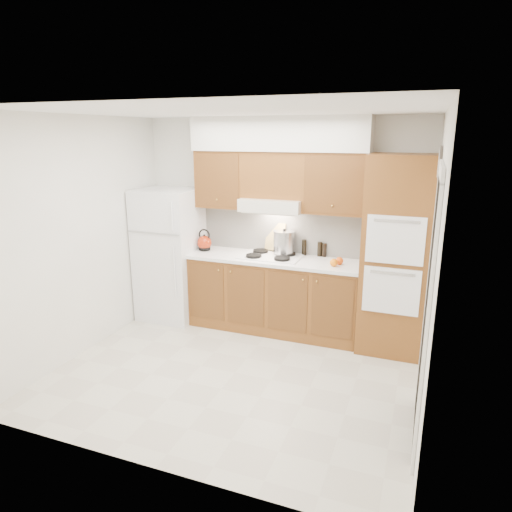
{
  "coord_description": "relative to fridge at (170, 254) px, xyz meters",
  "views": [
    {
      "loc": [
        1.71,
        -3.91,
        2.41
      ],
      "look_at": [
        0.06,
        0.45,
        1.15
      ],
      "focal_mm": 32.0,
      "sensor_mm": 36.0,
      "label": 1
    }
  ],
  "objects": [
    {
      "name": "floor",
      "position": [
        1.41,
        -1.14,
        -0.86
      ],
      "size": [
        3.6,
        3.6,
        0.0
      ],
      "primitive_type": "plane",
      "color": "beige",
      "rests_on": "ground"
    },
    {
      "name": "ceiling",
      "position": [
        1.41,
        -1.14,
        1.74
      ],
      "size": [
        3.6,
        3.6,
        0.0
      ],
      "primitive_type": "plane",
      "color": "white",
      "rests_on": "wall_back"
    },
    {
      "name": "wall_back",
      "position": [
        1.41,
        0.36,
        0.44
      ],
      "size": [
        3.6,
        0.02,
        2.6
      ],
      "primitive_type": "cube",
      "color": "white",
      "rests_on": "floor"
    },
    {
      "name": "wall_left",
      "position": [
        -0.4,
        -1.14,
        0.44
      ],
      "size": [
        0.02,
        3.0,
        2.6
      ],
      "primitive_type": "cube",
      "color": "white",
      "rests_on": "floor"
    },
    {
      "name": "wall_right",
      "position": [
        3.21,
        -1.14,
        0.44
      ],
      "size": [
        0.02,
        3.0,
        2.6
      ],
      "primitive_type": "cube",
      "color": "white",
      "rests_on": "floor"
    },
    {
      "name": "fridge",
      "position": [
        0.0,
        0.0,
        0.0
      ],
      "size": [
        0.75,
        0.72,
        1.72
      ],
      "primitive_type": "cube",
      "color": "white",
      "rests_on": "floor"
    },
    {
      "name": "base_cabinets",
      "position": [
        1.43,
        0.06,
        -0.41
      ],
      "size": [
        2.11,
        0.6,
        0.9
      ],
      "primitive_type": "cube",
      "color": "brown",
      "rests_on": "floor"
    },
    {
      "name": "countertop",
      "position": [
        1.43,
        0.05,
        0.06
      ],
      "size": [
        2.13,
        0.62,
        0.04
      ],
      "primitive_type": "cube",
      "color": "white",
      "rests_on": "base_cabinets"
    },
    {
      "name": "backsplash",
      "position": [
        1.43,
        0.34,
        0.36
      ],
      "size": [
        2.11,
        0.03,
        0.56
      ],
      "primitive_type": "cube",
      "color": "white",
      "rests_on": "countertop"
    },
    {
      "name": "oven_cabinet",
      "position": [
        2.85,
        0.03,
        0.24
      ],
      "size": [
        0.7,
        0.65,
        2.2
      ],
      "primitive_type": "cube",
      "color": "brown",
      "rests_on": "floor"
    },
    {
      "name": "upper_cab_left",
      "position": [
        0.69,
        0.19,
        0.99
      ],
      "size": [
        0.63,
        0.33,
        0.7
      ],
      "primitive_type": "cube",
      "color": "brown",
      "rests_on": "wall_back"
    },
    {
      "name": "upper_cab_right",
      "position": [
        2.12,
        0.19,
        0.99
      ],
      "size": [
        0.73,
        0.33,
        0.7
      ],
      "primitive_type": "cube",
      "color": "brown",
      "rests_on": "wall_back"
    },
    {
      "name": "range_hood",
      "position": [
        1.38,
        0.13,
        0.71
      ],
      "size": [
        0.75,
        0.45,
        0.15
      ],
      "primitive_type": "cube",
      "color": "silver",
      "rests_on": "wall_back"
    },
    {
      "name": "upper_cab_over_hood",
      "position": [
        1.38,
        0.19,
        1.06
      ],
      "size": [
        0.75,
        0.33,
        0.55
      ],
      "primitive_type": "cube",
      "color": "brown",
      "rests_on": "range_hood"
    },
    {
      "name": "soffit",
      "position": [
        1.43,
        0.18,
        1.54
      ],
      "size": [
        2.13,
        0.36,
        0.4
      ],
      "primitive_type": "cube",
      "color": "silver",
      "rests_on": "wall_back"
    },
    {
      "name": "cooktop",
      "position": [
        1.38,
        0.07,
        0.09
      ],
      "size": [
        0.74,
        0.5,
        0.01
      ],
      "primitive_type": "cube",
      "color": "white",
      "rests_on": "countertop"
    },
    {
      "name": "doorway",
      "position": [
        3.19,
        -1.49,
        0.19
      ],
      "size": [
        0.02,
        0.9,
        2.1
      ],
      "primitive_type": "cube",
      "color": "black",
      "rests_on": "floor"
    },
    {
      "name": "wall_clock",
      "position": [
        3.19,
        -0.59,
        1.29
      ],
      "size": [
        0.02,
        0.3,
        0.3
      ],
      "primitive_type": "cylinder",
      "rotation": [
        0.0,
        1.57,
        0.0
      ],
      "color": "#3F3833",
      "rests_on": "wall_right"
    },
    {
      "name": "kettle",
      "position": [
        0.47,
        0.07,
        0.18
      ],
      "size": [
        0.23,
        0.23,
        0.18
      ],
      "primitive_type": "sphere",
      "rotation": [
        0.0,
        0.0,
        -0.31
      ],
      "color": "#9C240B",
      "rests_on": "countertop"
    },
    {
      "name": "cutting_board",
      "position": [
        1.35,
        0.31,
        0.28
      ],
      "size": [
        0.28,
        0.16,
        0.35
      ],
      "primitive_type": "cube",
      "rotation": [
        -0.21,
        0.0,
        -0.26
      ],
      "color": "#DBBB70",
      "rests_on": "countertop"
    },
    {
      "name": "stock_pot",
      "position": [
        1.5,
        0.2,
        0.24
      ],
      "size": [
        0.26,
        0.26,
        0.27
      ],
      "primitive_type": "cylinder",
      "rotation": [
        0.0,
        0.0,
        -0.03
      ],
      "color": "#B2B1B6",
      "rests_on": "cooktop"
    },
    {
      "name": "condiment_a",
      "position": [
        1.74,
        0.29,
        0.18
      ],
      "size": [
        0.06,
        0.06,
        0.2
      ],
      "primitive_type": "cylinder",
      "rotation": [
        0.0,
        0.0,
        0.09
      ],
      "color": "black",
      "rests_on": "countertop"
    },
    {
      "name": "condiment_b",
      "position": [
        1.93,
        0.31,
        0.17
      ],
      "size": [
        0.06,
        0.06,
        0.18
      ],
      "primitive_type": "cylinder",
      "rotation": [
        0.0,
        0.0,
        0.16
      ],
      "color": "black",
      "rests_on": "countertop"
    },
    {
      "name": "condiment_c",
      "position": [
        1.99,
        0.31,
        0.16
      ],
      "size": [
        0.07,
        0.07,
        0.17
      ],
      "primitive_type": "cylinder",
      "rotation": [
        0.0,
        0.0,
        -0.25
      ],
      "color": "black",
      "rests_on": "countertop"
    },
    {
      "name": "orange_near",
      "position": [
        2.18,
        -0.08,
        0.12
      ],
      "size": [
        0.11,
        0.11,
        0.09
      ],
      "primitive_type": "sphere",
      "rotation": [
        0.0,
        0.0,
        -0.33
      ],
      "color": "orange",
      "rests_on": "countertop"
    },
    {
      "name": "orange_far",
      "position": [
        2.23,
        0.02,
        0.12
      ],
      "size": [
        0.11,
        0.11,
        0.09
      ],
      "primitive_type": "sphere",
      "rotation": [
        0.0,
        0.0,
        0.29
      ],
      "color": "#EB550C",
      "rests_on": "countertop"
    }
  ]
}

